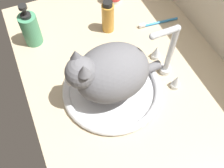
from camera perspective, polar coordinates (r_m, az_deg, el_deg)
The scene contains 7 objects.
countertop at distance 93.13cm, azimuth 4.43°, elevation -0.37°, with size 113.92×71.42×3.00cm, color #CCB793.
sink_basin at distance 89.11cm, azimuth 0.00°, elevation -1.01°, with size 34.28×34.28×2.55cm.
faucet at distance 89.22cm, azimuth 12.00°, elevation 6.02°, with size 17.43×11.36×22.89cm.
cat at distance 80.17cm, azimuth -0.95°, elevation 2.50°, with size 20.79×33.49×20.67cm.
soap_pump_bottle at distance 103.53cm, azimuth -17.50°, elevation 11.50°, with size 6.73×6.73×17.69cm.
amber_bottle at distance 103.94cm, azimuth -0.91°, elevation 14.52°, with size 4.85×4.85×13.77cm.
toothbrush at distance 111.81cm, azimuth 9.94°, elevation 13.15°, with size 2.81×17.11×1.70cm.
Camera 1 is at (43.21, -26.35, 79.68)cm, focal length 41.55 mm.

